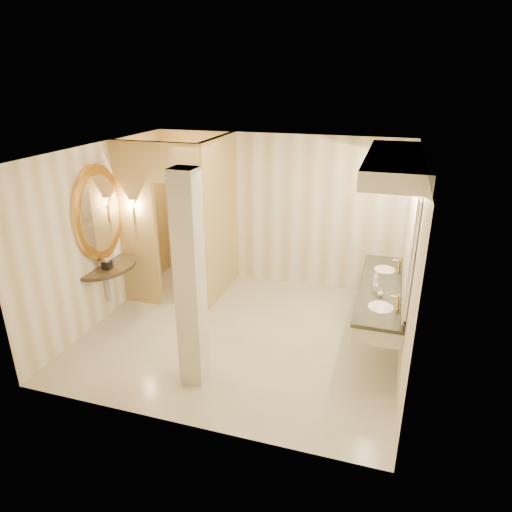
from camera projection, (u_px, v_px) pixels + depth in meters
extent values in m
plane|color=beige|center=(242.00, 333.00, 6.84)|extent=(4.50, 4.50, 0.00)
plane|color=white|center=(239.00, 151.00, 5.84)|extent=(4.50, 4.50, 0.00)
cube|color=white|center=(277.00, 211.00, 8.11)|extent=(4.50, 0.02, 2.70)
cube|color=white|center=(176.00, 318.00, 4.57)|extent=(4.50, 0.02, 2.70)
cube|color=white|center=(101.00, 234.00, 6.96)|extent=(0.02, 4.00, 2.70)
cube|color=white|center=(410.00, 269.00, 5.73)|extent=(0.02, 4.00, 2.70)
cube|color=#E2C676|center=(220.00, 219.00, 7.67)|extent=(0.10, 1.50, 2.70)
cube|color=#E2C676|center=(137.00, 226.00, 7.31)|extent=(0.65, 0.10, 2.70)
cube|color=#E2C676|center=(174.00, 163.00, 6.72)|extent=(0.80, 0.10, 0.60)
cube|color=beige|center=(203.00, 242.00, 7.48)|extent=(0.36, 0.76, 2.10)
cylinder|color=#C48E3E|center=(134.00, 215.00, 7.17)|extent=(0.03, 0.03, 0.30)
cone|color=beige|center=(133.00, 203.00, 7.10)|extent=(0.14, 0.14, 0.14)
cube|color=beige|center=(382.00, 296.00, 6.39)|extent=(0.60, 2.30, 0.24)
cube|color=black|center=(383.00, 288.00, 6.35)|extent=(0.64, 2.34, 0.05)
cube|color=black|center=(404.00, 286.00, 6.25)|extent=(0.03, 2.30, 0.10)
ellipsoid|color=white|center=(380.00, 310.00, 5.80)|extent=(0.40, 0.44, 0.15)
cylinder|color=#C48E3E|center=(398.00, 303.00, 5.70)|extent=(0.03, 0.03, 0.22)
ellipsoid|color=white|center=(385.00, 272.00, 6.91)|extent=(0.40, 0.44, 0.15)
cylinder|color=#C48E3E|center=(399.00, 266.00, 6.81)|extent=(0.03, 0.03, 0.22)
cube|color=white|center=(411.00, 232.00, 5.96)|extent=(0.03, 2.30, 1.40)
cube|color=beige|center=(397.00, 163.00, 5.70)|extent=(0.75, 2.50, 0.22)
cylinder|color=black|center=(104.00, 266.00, 7.08)|extent=(1.12, 1.12, 0.05)
cube|color=beige|center=(109.00, 284.00, 7.18)|extent=(0.10, 0.10, 0.60)
cylinder|color=gold|center=(98.00, 213.00, 6.76)|extent=(0.07, 1.12, 1.12)
cylinder|color=white|center=(101.00, 213.00, 6.75)|extent=(0.02, 0.89, 0.89)
cube|color=beige|center=(190.00, 283.00, 5.34)|extent=(0.29, 0.29, 2.70)
cube|color=black|center=(107.00, 265.00, 6.89)|extent=(0.13, 0.13, 0.12)
imported|color=white|center=(211.00, 262.00, 8.35)|extent=(0.70, 0.92, 0.83)
imported|color=beige|center=(376.00, 286.00, 6.17)|extent=(0.07, 0.07, 0.14)
imported|color=silver|center=(380.00, 293.00, 6.03)|extent=(0.11, 0.11, 0.11)
imported|color=#C6B28C|center=(376.00, 278.00, 6.35)|extent=(0.10, 0.10, 0.20)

